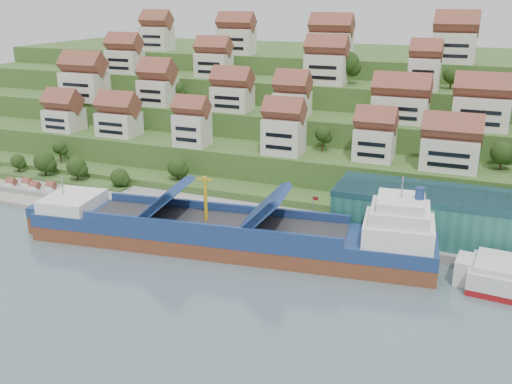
% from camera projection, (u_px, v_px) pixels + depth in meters
% --- Properties ---
extents(ground, '(300.00, 300.00, 0.00)m').
position_uv_depth(ground, '(217.00, 245.00, 122.04)').
color(ground, slate).
rests_on(ground, ground).
extents(quay, '(180.00, 14.00, 2.20)m').
position_uv_depth(quay, '(326.00, 229.00, 127.76)').
color(quay, gray).
rests_on(quay, ground).
extents(pebble_beach, '(45.00, 20.00, 1.00)m').
position_uv_depth(pebble_beach, '(42.00, 193.00, 152.91)').
color(pebble_beach, gray).
rests_on(pebble_beach, ground).
extents(hillside, '(260.00, 128.00, 31.00)m').
position_uv_depth(hillside, '(339.00, 110.00, 209.33)').
color(hillside, '#2D4C1E').
rests_on(hillside, ground).
extents(hillside_village, '(155.86, 62.94, 29.01)m').
position_uv_depth(hillside_village, '(305.00, 90.00, 167.27)').
color(hillside_village, beige).
rests_on(hillside_village, ground).
extents(hillside_trees, '(141.97, 62.17, 31.88)m').
position_uv_depth(hillside_trees, '(264.00, 118.00, 160.23)').
color(hillside_trees, '#213C14').
rests_on(hillside_trees, ground).
extents(warehouse, '(60.00, 15.00, 10.00)m').
position_uv_depth(warehouse, '(482.00, 220.00, 116.21)').
color(warehouse, '#246259').
rests_on(warehouse, quay).
extents(flagpole, '(1.28, 0.16, 8.00)m').
position_uv_depth(flagpole, '(313.00, 211.00, 122.15)').
color(flagpole, gray).
rests_on(flagpole, quay).
extents(beach_huts, '(14.40, 3.70, 2.20)m').
position_uv_depth(beach_huts, '(32.00, 188.00, 152.00)').
color(beach_huts, white).
rests_on(beach_huts, pebble_beach).
extents(cargo_ship, '(85.50, 23.11, 18.83)m').
position_uv_depth(cargo_ship, '(237.00, 235.00, 118.28)').
color(cargo_ship, brown).
rests_on(cargo_ship, ground).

